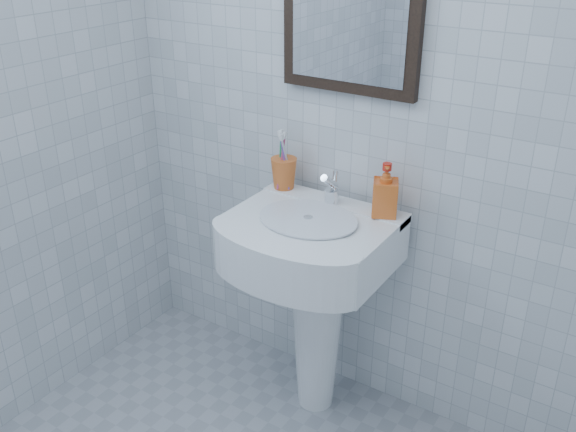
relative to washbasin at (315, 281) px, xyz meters
The scene contains 5 objects.
wall_back 0.72m from the washbasin, 54.23° to the left, with size 2.20×0.02×2.50m, color silver.
washbasin is the anchor object (origin of this frame).
faucet 0.34m from the washbasin, 90.00° to the left, with size 0.05×0.11×0.13m.
toothbrush_cup 0.42m from the washbasin, 149.60° to the left, with size 0.10×0.10×0.12m, color #D25F24, non-canonical shape.
soap_dispenser 0.44m from the washbasin, 31.04° to the left, with size 0.08×0.09×0.19m, color #E44D16.
Camera 1 is at (0.85, -0.75, 1.82)m, focal length 40.00 mm.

